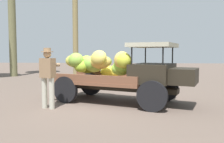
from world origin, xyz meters
TOP-DOWN VIEW (x-y plane):
  - ground_plane at (0.00, 0.00)m, footprint 60.00×60.00m
  - truck at (0.21, 0.15)m, footprint 4.66×2.93m
  - farmer at (-1.80, -0.84)m, footprint 0.56×0.52m
  - wooden_crate at (-1.96, 1.37)m, footprint 0.64×0.65m

SIDE VIEW (x-z plane):
  - ground_plane at x=0.00m, z-range 0.00..0.00m
  - wooden_crate at x=-1.96m, z-range 0.00..0.44m
  - farmer at x=-1.80m, z-range 0.12..1.84m
  - truck at x=0.21m, z-range 0.06..1.92m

